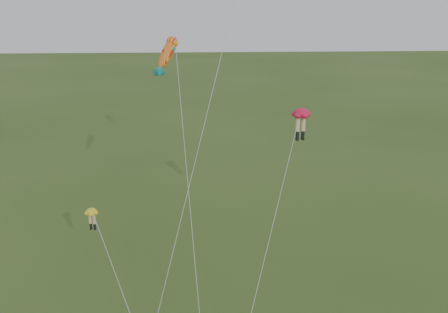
{
  "coord_description": "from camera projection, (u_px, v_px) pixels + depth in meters",
  "views": [
    {
      "loc": [
        0.47,
        -25.8,
        21.53
      ],
      "look_at": [
        2.0,
        6.0,
        10.67
      ],
      "focal_mm": 40.0,
      "sensor_mm": 36.0,
      "label": 1
    }
  ],
  "objects": [
    {
      "name": "legs_kite_red_mid",
      "position": [
        300.0,
        119.0,
        34.49
      ],
      "size": [
        5.84,
        10.29,
        13.59
      ],
      "rotation": [
        0.0,
        0.0,
        0.17
      ],
      "color": "red",
      "rests_on": "ground"
    },
    {
      "name": "fish_kite",
      "position": [
        168.0,
        54.0,
        35.46
      ],
      "size": [
        3.48,
        13.02,
        18.41
      ],
      "rotation": [
        0.89,
        0.0,
        -0.67
      ],
      "color": "#F3AA1E",
      "rests_on": "ground"
    },
    {
      "name": "legs_kite_yellow",
      "position": [
        95.0,
        221.0,
        32.54
      ],
      "size": [
        5.03,
        7.77,
        7.77
      ],
      "rotation": [
        0.0,
        0.0,
        -0.22
      ],
      "color": "yellow",
      "rests_on": "ground"
    }
  ]
}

